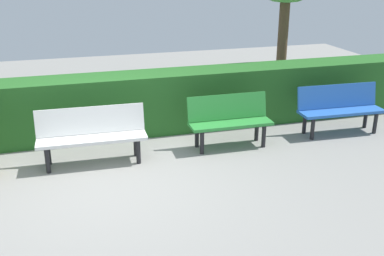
{
  "coord_description": "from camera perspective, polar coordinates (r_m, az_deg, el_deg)",
  "views": [
    {
      "loc": [
        0.5,
        5.9,
        2.98
      ],
      "look_at": [
        -1.31,
        -0.34,
        0.55
      ],
      "focal_mm": 42.52,
      "sensor_mm": 36.0,
      "label": 1
    }
  ],
  "objects": [
    {
      "name": "ground_plane",
      "position": [
        6.63,
        -10.18,
        -6.56
      ],
      "size": [
        18.02,
        18.02,
        0.0
      ],
      "primitive_type": "plane",
      "color": "gray"
    },
    {
      "name": "hedge_row",
      "position": [
        8.25,
        -5.11,
        3.21
      ],
      "size": [
        14.02,
        0.73,
        1.08
      ],
      "primitive_type": "cube",
      "color": "#266023",
      "rests_on": "ground_plane"
    },
    {
      "name": "bench_green",
      "position": [
        7.59,
        4.7,
        1.18
      ],
      "size": [
        1.38,
        0.48,
        0.86
      ],
      "rotation": [
        0.0,
        0.0,
        -0.01
      ],
      "color": "#2D8C38",
      "rests_on": "ground_plane"
    },
    {
      "name": "bench_white",
      "position": [
        7.09,
        -12.46,
        -0.6
      ],
      "size": [
        1.65,
        0.51,
        0.86
      ],
      "rotation": [
        0.0,
        0.0,
        -0.03
      ],
      "color": "white",
      "rests_on": "ground_plane"
    },
    {
      "name": "bench_blue",
      "position": [
        8.58,
        18.02,
        2.56
      ],
      "size": [
        1.56,
        0.52,
        0.86
      ],
      "rotation": [
        0.0,
        0.0,
        -0.04
      ],
      "color": "blue",
      "rests_on": "ground_plane"
    }
  ]
}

